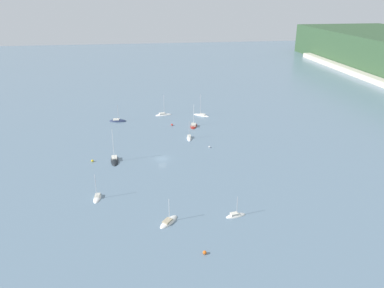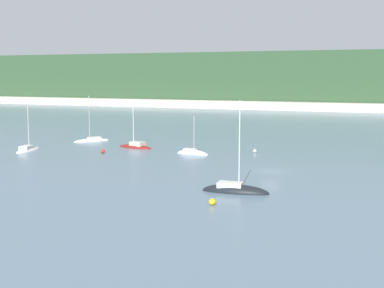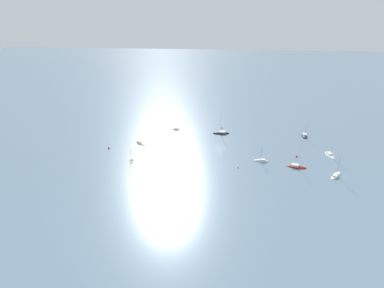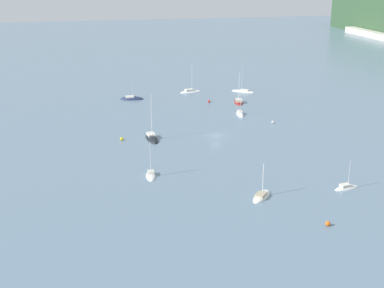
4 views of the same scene
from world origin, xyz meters
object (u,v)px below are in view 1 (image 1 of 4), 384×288
at_px(sailboat_7, 118,121).
at_px(sailboat_6, 169,222).
at_px(sailboat_1, 163,115).
at_px(sailboat_3, 97,198).
at_px(sailboat_2, 115,161).
at_px(sailboat_5, 194,126).
at_px(mooring_buoy_2, 92,161).
at_px(sailboat_4, 189,138).
at_px(mooring_buoy_3, 205,252).
at_px(sailboat_0, 236,216).
at_px(mooring_buoy_0, 210,147).
at_px(mooring_buoy_1, 172,125).
at_px(sailboat_8, 201,115).

bearing_deg(sailboat_7, sailboat_6, -70.04).
bearing_deg(sailboat_1, sailboat_3, -117.49).
xyz_separation_m(sailboat_2, sailboat_6, (37.97, 14.64, -0.02)).
height_order(sailboat_5, mooring_buoy_2, sailboat_5).
distance_m(sailboat_7, mooring_buoy_2, 41.37).
distance_m(sailboat_4, sailboat_7, 37.10).
height_order(sailboat_2, mooring_buoy_3, sailboat_2).
xyz_separation_m(sailboat_2, sailboat_4, (-16.65, 27.36, -0.01)).
xyz_separation_m(sailboat_0, mooring_buoy_0, (-44.37, 1.85, 0.23)).
distance_m(sailboat_0, sailboat_3, 37.73).
relative_size(sailboat_0, mooring_buoy_1, 7.81).
bearing_deg(mooring_buoy_3, sailboat_0, 142.35).
height_order(sailboat_2, sailboat_3, sailboat_2).
bearing_deg(sailboat_0, sailboat_3, 147.57).
bearing_deg(mooring_buoy_2, sailboat_1, 150.03).
xyz_separation_m(sailboat_1, sailboat_8, (3.23, 17.00, -0.01)).
bearing_deg(mooring_buoy_1, sailboat_3, -24.73).
relative_size(sailboat_3, mooring_buoy_1, 10.05).
height_order(sailboat_8, mooring_buoy_1, sailboat_8).
xyz_separation_m(sailboat_4, sailboat_7, (-24.56, -27.80, -0.02)).
relative_size(sailboat_3, sailboat_8, 0.75).
bearing_deg(sailboat_4, sailboat_1, -160.10).
height_order(sailboat_3, sailboat_5, sailboat_5).
height_order(sailboat_3, mooring_buoy_3, sailboat_3).
bearing_deg(mooring_buoy_0, sailboat_4, -149.20).
relative_size(sailboat_7, sailboat_8, 0.81).
bearing_deg(sailboat_0, sailboat_5, 79.64).
bearing_deg(sailboat_5, sailboat_8, -9.77).
xyz_separation_m(sailboat_1, mooring_buoy_0, (40.41, 13.62, 0.21)).
distance_m(sailboat_7, sailboat_8, 37.25).
distance_m(sailboat_3, mooring_buoy_2, 24.43).
bearing_deg(mooring_buoy_1, mooring_buoy_0, 23.38).
relative_size(sailboat_2, sailboat_7, 1.45).
relative_size(mooring_buoy_2, mooring_buoy_3, 0.92).
bearing_deg(sailboat_8, mooring_buoy_0, 123.68).
bearing_deg(mooring_buoy_0, sailboat_6, -22.76).
bearing_deg(sailboat_6, mooring_buoy_0, 16.97).
xyz_separation_m(sailboat_1, sailboat_5, (16.82, 11.40, 0.02)).
height_order(sailboat_1, mooring_buoy_3, sailboat_1).
distance_m(sailboat_2, sailboat_8, 57.16).
height_order(sailboat_0, mooring_buoy_3, sailboat_0).
distance_m(sailboat_6, sailboat_7, 80.61).
height_order(sailboat_3, mooring_buoy_0, sailboat_3).
xyz_separation_m(sailboat_6, mooring_buoy_1, (-70.25, 7.62, 0.32)).
xyz_separation_m(sailboat_4, sailboat_5, (-13.56, 3.76, 0.05)).
bearing_deg(sailboat_5, sailboat_4, 177.10).
bearing_deg(sailboat_8, sailboat_4, 109.85).
bearing_deg(mooring_buoy_1, sailboat_4, 18.11).
height_order(sailboat_7, mooring_buoy_2, sailboat_7).
bearing_deg(sailboat_4, mooring_buoy_0, 36.58).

